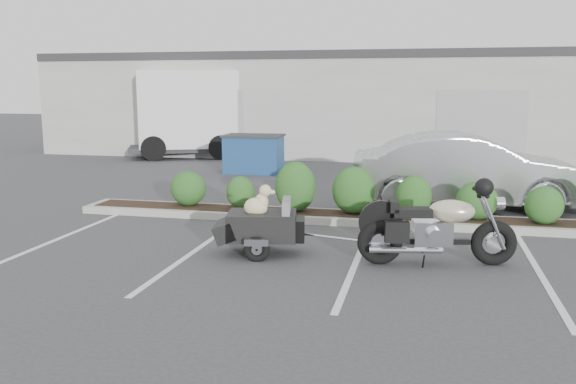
% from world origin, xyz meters
% --- Properties ---
extents(ground, '(90.00, 90.00, 0.00)m').
position_xyz_m(ground, '(0.00, 0.00, 0.00)').
color(ground, '#38383A').
rests_on(ground, ground).
extents(planter_kerb, '(12.00, 1.00, 0.15)m').
position_xyz_m(planter_kerb, '(1.00, 2.20, 0.07)').
color(planter_kerb, '#9E9E93').
rests_on(planter_kerb, ground).
extents(building, '(26.00, 10.00, 4.00)m').
position_xyz_m(building, '(0.00, 17.00, 2.00)').
color(building, '#9EA099').
rests_on(building, ground).
extents(motorcycle, '(2.43, 1.00, 1.40)m').
position_xyz_m(motorcycle, '(2.41, -0.56, 0.56)').
color(motorcycle, black).
rests_on(motorcycle, ground).
extents(pet_trailer, '(1.97, 1.12, 1.16)m').
position_xyz_m(pet_trailer, '(-0.38, -0.54, 0.49)').
color(pet_trailer, black).
rests_on(pet_trailer, ground).
extents(sedan, '(5.27, 2.26, 1.69)m').
position_xyz_m(sedan, '(3.14, 4.13, 0.84)').
color(sedan, '#A9AAB0').
rests_on(sedan, ground).
extents(dumpster, '(1.88, 1.31, 1.21)m').
position_xyz_m(dumpster, '(-3.14, 8.66, 0.61)').
color(dumpster, navy).
rests_on(dumpster, ground).
extents(delivery_truck, '(7.51, 4.93, 3.29)m').
position_xyz_m(delivery_truck, '(-5.64, 12.92, 1.58)').
color(delivery_truck, silver).
rests_on(delivery_truck, ground).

